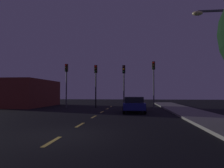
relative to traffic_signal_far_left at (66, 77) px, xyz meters
The scene contains 15 objects.
ground_plane 10.14m from the traffic_signal_far_left, 58.77° to the right, with size 80.00×80.00×0.00m, color black.
sidewalk_curb_right 15.25m from the traffic_signal_far_left, 33.18° to the right, with size 3.00×40.00×0.15m, color gray.
lane_stripe_nearest 17.42m from the traffic_signal_far_left, 73.21° to the right, with size 0.16×1.60×0.01m, color #EACC4C.
lane_stripe_second 13.92m from the traffic_signal_far_left, 68.53° to the right, with size 0.16×1.60×0.01m, color #EACC4C.
lane_stripe_third 10.63m from the traffic_signal_far_left, 60.55° to the right, with size 0.16×1.60×0.01m, color #EACC4C.
lane_stripe_fourth 7.81m from the traffic_signal_far_left, 45.00° to the right, with size 0.16×1.60×0.01m, color #EACC4C.
lane_stripe_fifth 6.17m from the traffic_signal_far_left, 12.88° to the right, with size 0.16×1.60×0.01m, color #EACC4C.
lane_stripe_sixth 6.63m from the traffic_signal_far_left, 28.48° to the left, with size 0.16×1.60×0.01m, color #EACC4C.
traffic_signal_far_left is the anchor object (origin of this frame).
traffic_signal_center_left 3.46m from the traffic_signal_far_left, ahead, with size 0.32×0.38×4.88m.
traffic_signal_center_right 6.66m from the traffic_signal_far_left, ahead, with size 0.32×0.38×4.82m.
traffic_signal_far_right 9.96m from the traffic_signal_far_left, ahead, with size 0.32×0.38×5.19m.
car_stopped_ahead 9.62m from the traffic_signal_far_left, 32.30° to the right, with size 1.95×4.50×1.36m.
street_lamp_right 17.04m from the traffic_signal_far_left, 43.18° to the right, with size 1.82×0.36×6.29m.
storefront_left 5.86m from the traffic_signal_far_left, 160.47° to the left, with size 4.32×9.20×3.34m, color maroon.
Camera 1 is at (2.84, -8.29, 1.69)m, focal length 33.50 mm.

